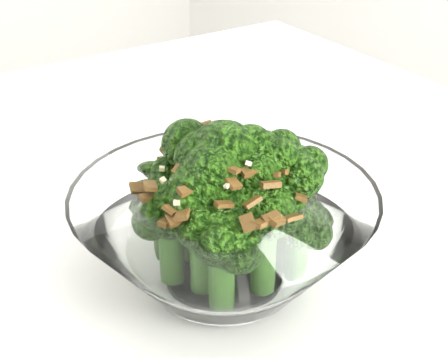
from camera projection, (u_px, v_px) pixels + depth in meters
The scene contains 1 object.
broccoli_dish at pixel (225, 225), 0.49m from camera, with size 0.22×0.22×0.13m.
Camera 1 is at (0.15, -0.46, 1.07)m, focal length 55.00 mm.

